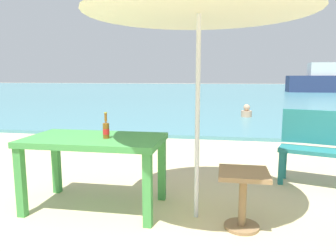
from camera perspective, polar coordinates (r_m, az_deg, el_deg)
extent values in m
cube|color=teal|center=(31.94, 9.31, 6.37)|extent=(120.00, 50.00, 0.08)
cube|color=#3D8C42|center=(3.38, -12.98, -2.44)|extent=(1.40, 0.80, 0.06)
cube|color=#3D8C42|center=(3.49, -24.85, -9.14)|extent=(0.08, 0.08, 0.70)
cube|color=#3D8C42|center=(2.97, -3.68, -11.42)|extent=(0.08, 0.08, 0.70)
cube|color=#3D8C42|center=(4.04, -19.34, -6.40)|extent=(0.08, 0.08, 0.70)
cube|color=#3D8C42|center=(3.60, -1.10, -7.74)|extent=(0.08, 0.08, 0.70)
cylinder|color=brown|center=(3.26, -11.01, -0.84)|extent=(0.06, 0.06, 0.16)
cone|color=brown|center=(3.25, -11.05, 0.50)|extent=(0.06, 0.06, 0.03)
cylinder|color=brown|center=(3.25, -11.08, 1.51)|extent=(0.03, 0.03, 0.09)
cylinder|color=red|center=(3.27, -11.01, -0.98)|extent=(0.07, 0.07, 0.05)
cylinder|color=gold|center=(3.24, -11.10, 2.34)|extent=(0.03, 0.03, 0.01)
cylinder|color=silver|center=(3.01, 5.34, 4.47)|extent=(0.04, 0.04, 2.30)
cube|color=olive|center=(2.96, 13.36, -8.25)|extent=(0.44, 0.44, 0.04)
cylinder|color=olive|center=(3.05, 13.18, -13.11)|extent=(0.07, 0.07, 0.50)
cylinder|color=olive|center=(3.14, 13.02, -17.09)|extent=(0.32, 0.32, 0.03)
cube|color=#237275|center=(4.42, 27.04, -4.24)|extent=(1.25, 0.70, 0.05)
cube|color=#237275|center=(4.53, 27.30, -0.36)|extent=(1.16, 0.39, 0.44)
cube|color=#237275|center=(4.37, 19.55, -7.12)|extent=(0.06, 0.06, 0.42)
cube|color=#237275|center=(4.64, 20.01, -6.23)|extent=(0.06, 0.06, 0.42)
cylinder|color=tan|center=(10.62, 13.85, 2.14)|extent=(0.34, 0.34, 0.20)
sphere|color=tan|center=(10.60, 13.89, 3.24)|extent=(0.21, 0.21, 0.21)
cube|color=navy|center=(29.60, 26.88, 6.73)|extent=(6.61, 1.80, 1.35)
cube|color=silver|center=(29.43, 25.92, 9.13)|extent=(2.10, 1.35, 1.05)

